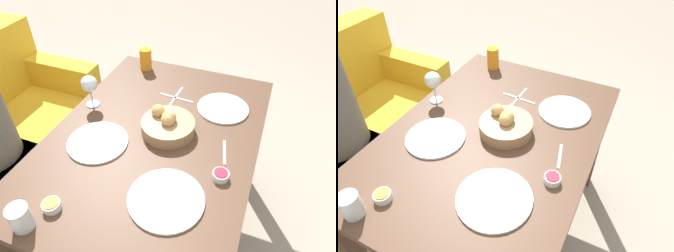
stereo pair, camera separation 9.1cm
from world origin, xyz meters
TOP-DOWN VIEW (x-y plane):
  - ground_plane at (0.00, 0.00)m, footprint 10.00×10.00m
  - dining_table at (0.00, 0.00)m, footprint 1.21×0.86m
  - bread_basket at (0.05, -0.04)m, footprint 0.23×0.23m
  - plate_near_left at (-0.29, -0.17)m, footprint 0.27×0.27m
  - plate_near_right at (0.29, -0.23)m, footprint 0.24×0.24m
  - plate_far_center at (-0.13, 0.20)m, footprint 0.25×0.25m
  - juice_glass at (0.51, 0.26)m, footprint 0.07×0.07m
  - water_tumbler at (-0.54, 0.22)m, footprint 0.07×0.07m
  - wine_glass at (0.10, 0.36)m, footprint 0.08×0.08m
  - jam_bowl_berry at (-0.13, -0.32)m, footprint 0.06×0.06m
  - jam_bowl_honey at (-0.45, 0.18)m, footprint 0.06×0.06m
  - fork_silver at (0.30, 0.01)m, footprint 0.18×0.02m
  - knife_silver at (0.29, 0.01)m, footprint 0.02×0.18m
  - spoon_coffee at (0.01, -0.30)m, footprint 0.13×0.04m

SIDE VIEW (x-z plane):
  - ground_plane at x=0.00m, z-range 0.00..0.00m
  - dining_table at x=0.00m, z-range 0.26..0.98m
  - fork_silver at x=0.30m, z-range 0.72..0.72m
  - knife_silver at x=0.29m, z-range 0.72..0.72m
  - spoon_coffee at x=0.01m, z-range 0.72..0.72m
  - plate_near_left at x=-0.29m, z-range 0.72..0.73m
  - plate_near_right at x=0.29m, z-range 0.72..0.73m
  - plate_far_center at x=-0.13m, z-range 0.72..0.73m
  - jam_bowl_berry at x=-0.13m, z-range 0.72..0.75m
  - jam_bowl_honey at x=-0.45m, z-range 0.72..0.75m
  - bread_basket at x=0.05m, z-range 0.71..0.81m
  - water_tumbler at x=-0.54m, z-range 0.72..0.81m
  - juice_glass at x=0.51m, z-range 0.72..0.84m
  - wine_glass at x=0.10m, z-range 0.76..0.91m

